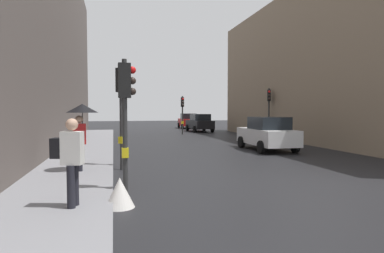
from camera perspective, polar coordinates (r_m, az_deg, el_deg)
The scene contains 13 objects.
ground_plane at distance 10.34m, azimuth 20.61°, elevation -9.05°, with size 120.00×120.00×0.00m, color black.
sidewalk_kerb at distance 14.57m, azimuth -18.53°, elevation -5.29°, with size 2.55×40.00×0.16m, color gray.
building_facade_right at distance 26.24m, azimuth 28.66°, elevation 8.92°, with size 12.00×25.33×10.11m, color gray.
traffic_light_near_left at distance 8.22m, azimuth -11.41°, elevation 4.23°, with size 0.43×0.25×3.33m.
traffic_light_mid_street at distance 24.82m, azimuth 13.18°, elevation 3.81°, with size 0.33×0.45×3.73m.
traffic_light_near_right at distance 11.83m, azimuth -12.07°, elevation 4.88°, with size 0.44×0.37×3.67m.
traffic_light_far_median at distance 28.90m, azimuth -1.66°, elevation 3.22°, with size 0.24×0.43×3.36m.
car_white_compact at distance 17.79m, azimuth 12.88°, elevation -1.20°, with size 2.09×4.24×1.76m.
car_red_sedan at distance 39.19m, azimuth -0.68°, elevation 0.98°, with size 2.15×4.27×1.76m.
car_dark_suv at distance 32.92m, azimuth 1.33°, elevation 0.65°, with size 2.16×4.27×1.76m.
pedestrian_with_umbrella at distance 11.09m, azimuth -18.60°, elevation 1.36°, with size 1.00×1.00×2.14m.
pedestrian_with_black_backpack at distance 7.01m, azimuth -20.34°, elevation -4.96°, with size 0.65×0.41×1.77m.
warning_sign_triangle at distance 7.38m, azimuth -12.39°, elevation -11.09°, with size 0.64×0.64×0.65m, color silver.
Camera 1 is at (-5.69, -8.37, 2.08)m, focal length 30.81 mm.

